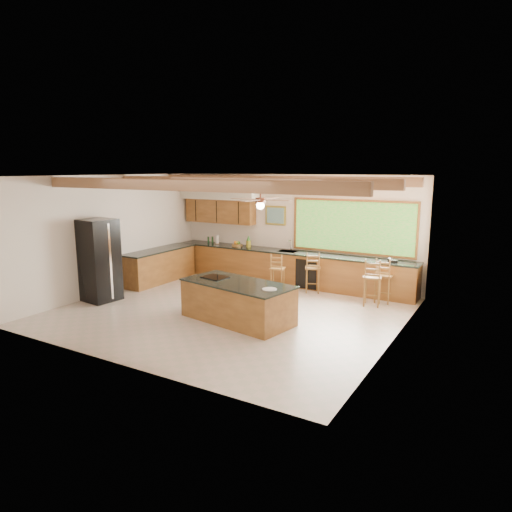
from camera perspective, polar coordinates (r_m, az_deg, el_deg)
The scene contains 9 objects.
ground at distance 10.31m, azimuth -3.29°, elevation -6.94°, with size 7.20×7.20×0.00m, color #BBB09B.
room_shell at distance 10.50m, azimuth -2.23°, elevation 5.74°, with size 7.27×6.54×3.02m.
counter_run at distance 12.68m, azimuth -0.12°, elevation -1.36°, with size 7.12×3.10×1.26m.
island at distance 9.60m, azimuth -2.32°, elevation -5.70°, with size 2.53×1.51×0.85m.
refrigerator at distance 11.58m, azimuth -19.02°, elevation -0.50°, with size 0.84×0.82×1.98m.
bar_stool_a at distance 11.82m, azimuth 2.57°, elevation -1.66°, with size 0.44×0.44×1.00m.
bar_stool_b at distance 11.75m, azimuth 7.02°, elevation -1.56°, with size 0.50×0.50×1.08m.
bar_stool_c at distance 11.18m, azimuth 15.61°, elevation -2.47°, with size 0.41×0.41×1.10m.
bar_stool_d at distance 10.85m, azimuth 14.29°, elevation -2.70°, with size 0.47×0.47×1.13m.
Camera 1 is at (5.44, -8.18, 3.15)m, focal length 32.00 mm.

